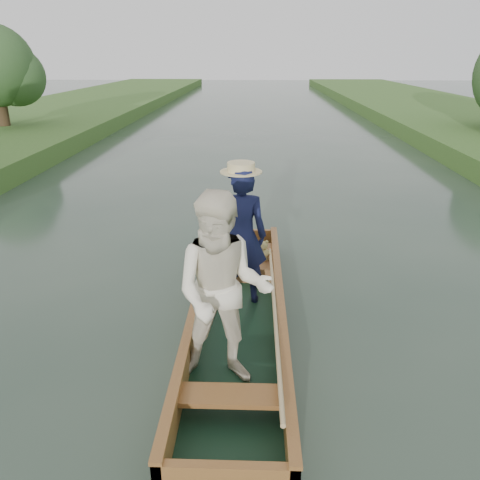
{
  "coord_description": "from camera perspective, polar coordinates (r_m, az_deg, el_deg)",
  "views": [
    {
      "loc": [
        0.19,
        -5.02,
        3.19
      ],
      "look_at": [
        0.0,
        0.6,
        0.95
      ],
      "focal_mm": 35.0,
      "sensor_mm": 36.0,
      "label": 1
    }
  ],
  "objects": [
    {
      "name": "punt",
      "position": [
        5.3,
        -0.81,
        -5.46
      ],
      "size": [
        1.15,
        5.0,
        2.07
      ],
      "color": "black",
      "rests_on": "ground"
    },
    {
      "name": "trees_far",
      "position": [
        13.3,
        8.9,
        18.35
      ],
      "size": [
        22.69,
        13.11,
        4.38
      ],
      "color": "#47331E",
      "rests_on": "ground"
    },
    {
      "name": "ground",
      "position": [
        5.95,
        -0.2,
        -10.7
      ],
      "size": [
        120.0,
        120.0,
        0.0
      ],
      "primitive_type": "plane",
      "color": "#283D30",
      "rests_on": "ground"
    }
  ]
}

